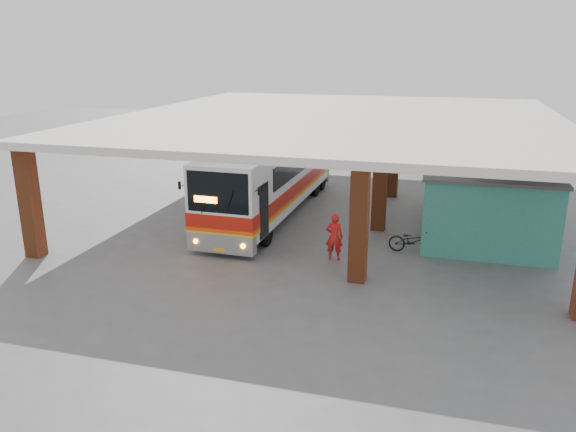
# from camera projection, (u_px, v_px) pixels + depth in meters

# --- Properties ---
(ground) EXTENTS (90.00, 90.00, 0.00)m
(ground) POSITION_uv_depth(u_px,v_px,m) (296.00, 245.00, 23.27)
(ground) COLOR #515154
(ground) RESTS_ON ground
(brick_columns) EXTENTS (20.10, 21.60, 4.35)m
(brick_columns) POSITION_uv_depth(u_px,v_px,m) (352.00, 171.00, 26.88)
(brick_columns) COLOR brown
(brick_columns) RESTS_ON ground
(canopy_roof) EXTENTS (21.00, 23.00, 0.30)m
(canopy_roof) POSITION_uv_depth(u_px,v_px,m) (340.00, 118.00, 27.83)
(canopy_roof) COLOR silver
(canopy_roof) RESTS_ON brick_columns
(shop_building) EXTENTS (5.20, 8.20, 3.11)m
(shop_building) POSITION_uv_depth(u_px,v_px,m) (485.00, 197.00, 24.56)
(shop_building) COLOR #2F7769
(shop_building) RESTS_ON ground
(coach_bus) EXTENTS (2.98, 13.26, 3.85)m
(coach_bus) POSITION_uv_depth(u_px,v_px,m) (272.00, 175.00, 27.14)
(coach_bus) COLOR white
(coach_bus) RESTS_ON ground
(motorcycle) EXTENTS (2.00, 0.87, 1.02)m
(motorcycle) POSITION_uv_depth(u_px,v_px,m) (413.00, 241.00, 22.17)
(motorcycle) COLOR black
(motorcycle) RESTS_ON ground
(pedestrian) EXTENTS (0.70, 0.49, 1.84)m
(pedestrian) POSITION_uv_depth(u_px,v_px,m) (334.00, 237.00, 21.39)
(pedestrian) COLOR red
(pedestrian) RESTS_ON ground
(red_chair) EXTENTS (0.44, 0.44, 0.74)m
(red_chair) POSITION_uv_depth(u_px,v_px,m) (430.00, 195.00, 29.69)
(red_chair) COLOR #AD121C
(red_chair) RESTS_ON ground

